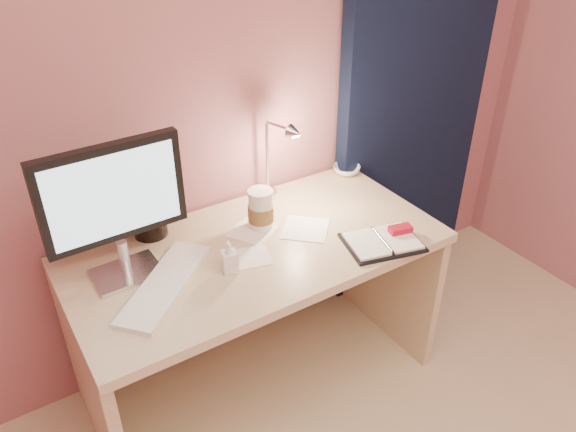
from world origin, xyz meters
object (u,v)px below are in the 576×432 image
coffee_cup (261,210)px  keyboard (165,284)px  lotion_bottle (229,257)px  desk_lamp (271,157)px  monitor (113,201)px  bowl (347,170)px  planner (384,241)px  desk (249,282)px  dark_jar (148,214)px

coffee_cup → keyboard: bearing=-162.5°
lotion_bottle → desk_lamp: 0.50m
monitor → bowl: size_ratio=4.02×
planner → coffee_cup: 0.48m
monitor → bowl: monitor is taller
desk → lotion_bottle: lotion_bottle is taller
desk_lamp → dark_jar: bearing=153.7°
keyboard → planner: (0.79, -0.20, 0.00)m
planner → bowl: 0.57m
desk → keyboard: size_ratio=3.01×
planner → desk_lamp: bearing=128.1°
dark_jar → desk: bearing=-34.9°
bowl → planner: bearing=-113.4°
keyboard → lotion_bottle: (0.23, -0.04, 0.05)m
desk → desk_lamp: desk_lamp is taller
desk → monitor: monitor is taller
keyboard → dark_jar: bearing=35.0°
coffee_cup → desk_lamp: 0.23m
desk → lotion_bottle: size_ratio=11.69×
planner → dark_jar: dark_jar is taller
keyboard → dark_jar: dark_jar is taller
desk → coffee_cup: 0.31m
planner → lotion_bottle: (-0.57, 0.16, 0.05)m
keyboard → bowl: bearing=-24.4°
keyboard → monitor: bearing=81.8°
planner → dark_jar: size_ratio=1.76×
keyboard → bowl: size_ratio=3.77×
coffee_cup → lotion_bottle: 0.30m
bowl → dark_jar: (-0.94, 0.01, 0.07)m
planner → dark_jar: (-0.72, 0.53, 0.08)m
coffee_cup → desk_lamp: size_ratio=0.46×
monitor → bowl: bearing=8.5°
keyboard → bowl: (1.02, 0.32, 0.01)m
lotion_bottle → desk: bearing=45.7°
lotion_bottle → desk_lamp: bearing=40.6°
lotion_bottle → planner: bearing=-15.9°
desk_lamp → monitor: bearing=172.1°
keyboard → planner: bearing=-56.2°
keyboard → desk: bearing=-24.8°
desk → planner: size_ratio=4.36×
desk → monitor: 0.70m
desk → bowl: bearing=17.7°
coffee_cup → dark_jar: dark_jar is taller
bowl → desk: bearing=-162.3°
coffee_cup → desk: bearing=-160.9°
keyboard → planner: planner is taller
lotion_bottle → desk_lamp: size_ratio=0.34×
monitor → desk_lamp: 0.69m
monitor → lotion_bottle: monitor is taller
desk → dark_jar: 0.49m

